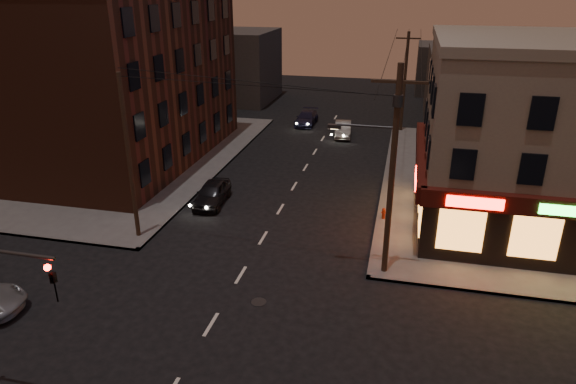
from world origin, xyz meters
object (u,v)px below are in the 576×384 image
(sedan_near, at_px, (212,193))
(fire_hydrant, at_px, (384,213))
(sedan_mid, at_px, (343,129))
(sedan_far, at_px, (306,118))

(sedan_near, distance_m, fire_hydrant, 10.88)
(sedan_near, distance_m, sedan_mid, 18.36)
(fire_hydrant, bearing_deg, sedan_far, 113.12)
(sedan_mid, distance_m, fire_hydrant, 18.05)
(sedan_near, relative_size, fire_hydrant, 6.15)
(sedan_far, bearing_deg, sedan_near, -95.40)
(sedan_near, bearing_deg, sedan_far, 80.36)
(sedan_near, relative_size, sedan_mid, 1.02)
(sedan_near, relative_size, sedan_far, 0.94)
(sedan_far, bearing_deg, sedan_mid, -38.40)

